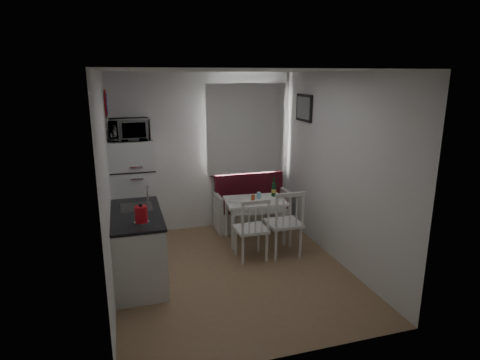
% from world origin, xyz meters
% --- Properties ---
extents(floor, '(3.00, 3.50, 0.02)m').
position_xyz_m(floor, '(0.00, 0.00, 0.00)').
color(floor, '#90714C').
rests_on(floor, ground).
extents(ceiling, '(3.00, 3.50, 0.02)m').
position_xyz_m(ceiling, '(0.00, 0.00, 2.60)').
color(ceiling, white).
rests_on(ceiling, wall_back).
extents(wall_back, '(3.00, 0.02, 2.60)m').
position_xyz_m(wall_back, '(0.00, 1.75, 1.30)').
color(wall_back, white).
rests_on(wall_back, floor).
extents(wall_front, '(3.00, 0.02, 2.60)m').
position_xyz_m(wall_front, '(0.00, -1.75, 1.30)').
color(wall_front, white).
rests_on(wall_front, floor).
extents(wall_left, '(0.02, 3.50, 2.60)m').
position_xyz_m(wall_left, '(-1.50, 0.00, 1.30)').
color(wall_left, white).
rests_on(wall_left, floor).
extents(wall_right, '(0.02, 3.50, 2.60)m').
position_xyz_m(wall_right, '(1.50, 0.00, 1.30)').
color(wall_right, white).
rests_on(wall_right, floor).
extents(window, '(1.22, 0.06, 1.47)m').
position_xyz_m(window, '(0.70, 1.72, 1.62)').
color(window, white).
rests_on(window, wall_back).
extents(curtain, '(1.35, 0.02, 1.50)m').
position_xyz_m(curtain, '(0.70, 1.65, 1.68)').
color(curtain, white).
rests_on(curtain, wall_back).
extents(kitchen_counter, '(0.62, 1.32, 1.16)m').
position_xyz_m(kitchen_counter, '(-1.20, 0.16, 0.46)').
color(kitchen_counter, white).
rests_on(kitchen_counter, floor).
extents(wall_sign, '(0.03, 0.40, 0.40)m').
position_xyz_m(wall_sign, '(-1.47, 1.45, 2.15)').
color(wall_sign, '#181E94').
rests_on(wall_sign, wall_left).
extents(picture_frame, '(0.04, 0.52, 0.42)m').
position_xyz_m(picture_frame, '(1.48, 1.10, 2.05)').
color(picture_frame, black).
rests_on(picture_frame, wall_right).
extents(bench, '(1.27, 0.49, 0.91)m').
position_xyz_m(bench, '(0.76, 1.51, 0.30)').
color(bench, white).
rests_on(bench, floor).
extents(dining_table, '(0.96, 0.71, 0.68)m').
position_xyz_m(dining_table, '(0.61, 0.90, 0.61)').
color(dining_table, white).
rests_on(dining_table, floor).
extents(chair_left, '(0.44, 0.42, 0.49)m').
position_xyz_m(chair_left, '(0.36, 0.23, 0.57)').
color(chair_left, white).
rests_on(chair_left, floor).
extents(chair_right, '(0.47, 0.44, 0.53)m').
position_xyz_m(chair_right, '(0.86, 0.23, 0.61)').
color(chair_right, white).
rests_on(chair_right, floor).
extents(fridge, '(0.65, 0.65, 1.62)m').
position_xyz_m(fridge, '(-1.18, 1.40, 0.81)').
color(fridge, white).
rests_on(fridge, floor).
extents(microwave, '(0.57, 0.38, 0.31)m').
position_xyz_m(microwave, '(-1.18, 1.35, 1.78)').
color(microwave, white).
rests_on(microwave, fridge).
extents(kettle, '(0.17, 0.17, 0.23)m').
position_xyz_m(kettle, '(-1.15, -0.25, 1.01)').
color(kettle, red).
rests_on(kettle, kitchen_counter).
extents(wine_bottle, '(0.08, 0.08, 0.30)m').
position_xyz_m(wine_bottle, '(0.96, 1.00, 0.83)').
color(wine_bottle, '#133C1E').
rests_on(wine_bottle, dining_table).
extents(drinking_glass_orange, '(0.06, 0.06, 0.10)m').
position_xyz_m(drinking_glass_orange, '(0.56, 0.85, 0.73)').
color(drinking_glass_orange, '#C85121').
rests_on(drinking_glass_orange, dining_table).
extents(drinking_glass_blue, '(0.06, 0.06, 0.10)m').
position_xyz_m(drinking_glass_blue, '(0.69, 0.95, 0.73)').
color(drinking_glass_blue, '#8FD9F4').
rests_on(drinking_glass_blue, dining_table).
extents(plate, '(0.25, 0.25, 0.02)m').
position_xyz_m(plate, '(0.31, 0.92, 0.69)').
color(plate, white).
rests_on(plate, dining_table).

